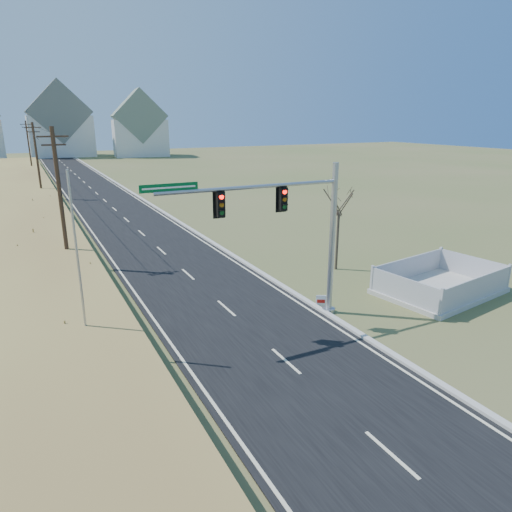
{
  "coord_description": "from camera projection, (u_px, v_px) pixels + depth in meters",
  "views": [
    {
      "loc": [
        -8.58,
        -16.03,
        9.49
      ],
      "look_at": [
        0.58,
        1.78,
        3.4
      ],
      "focal_mm": 32.0,
      "sensor_mm": 36.0,
      "label": 1
    }
  ],
  "objects": [
    {
      "name": "condo_ne",
      "position": [
        140.0,
        129.0,
        115.4
      ],
      "size": [
        14.12,
        10.51,
        16.52
      ],
      "rotation": [
        0.0,
        0.0,
        -0.1
      ],
      "color": "silver",
      "rests_on": "ground"
    },
    {
      "name": "utility_pole_near",
      "position": [
        60.0,
        197.0,
        28.71
      ],
      "size": [
        1.8,
        0.26,
        9.0
      ],
      "color": "#422D1E",
      "rests_on": "ground"
    },
    {
      "name": "condo_n",
      "position": [
        60.0,
        126.0,
        114.11
      ],
      "size": [
        15.27,
        10.2,
        18.54
      ],
      "color": "silver",
      "rests_on": "ground"
    },
    {
      "name": "bare_tree",
      "position": [
        339.0,
        200.0,
        28.5
      ],
      "size": [
        2.14,
        2.14,
        5.67
      ],
      "color": "#4C3F33",
      "rests_on": "ground"
    },
    {
      "name": "utility_pole_far",
      "position": [
        29.0,
        146.0,
        79.76
      ],
      "size": [
        1.8,
        0.26,
        9.0
      ],
      "color": "#422D1E",
      "rests_on": "ground"
    },
    {
      "name": "fence_enclosure",
      "position": [
        439.0,
        288.0,
        25.73
      ],
      "size": [
        7.35,
        5.54,
        1.55
      ],
      "rotation": [
        0.0,
        0.0,
        0.15
      ],
      "color": "#B7B5AD",
      "rests_on": "ground"
    },
    {
      "name": "open_sign",
      "position": [
        321.0,
        301.0,
        23.72
      ],
      "size": [
        0.47,
        0.31,
        0.64
      ],
      "rotation": [
        0.0,
        0.0,
        -0.53
      ],
      "color": "white",
      "rests_on": "ground"
    },
    {
      "name": "flagpole",
      "position": [
        81.0,
        286.0,
        18.23
      ],
      "size": [
        0.34,
        0.34,
        7.65
      ],
      "color": "#B7B5AD",
      "rests_on": "ground"
    },
    {
      "name": "curb",
      "position": [
        123.0,
        187.0,
        64.48
      ],
      "size": [
        0.3,
        180.0,
        0.18
      ],
      "primitive_type": "cube",
      "color": "#B2AFA8",
      "rests_on": "ground"
    },
    {
      "name": "utility_pole_mid",
      "position": [
        37.0,
        160.0,
        54.23
      ],
      "size": [
        1.8,
        0.26,
        9.0
      ],
      "color": "#422D1E",
      "rests_on": "ground"
    },
    {
      "name": "traffic_signal_mast",
      "position": [
        299.0,
        228.0,
        21.1
      ],
      "size": [
        9.44,
        0.64,
        7.51
      ],
      "rotation": [
        0.0,
        0.0,
        -0.02
      ],
      "color": "#9EA0A5",
      "rests_on": "ground"
    },
    {
      "name": "road",
      "position": [
        92.0,
        189.0,
        62.68
      ],
      "size": [
        8.0,
        180.0,
        0.06
      ],
      "primitive_type": "cube",
      "color": "black",
      "rests_on": "ground"
    },
    {
      "name": "ground",
      "position": [
        263.0,
        342.0,
        20.15
      ],
      "size": [
        260.0,
        260.0,
        0.0
      ],
      "primitive_type": "plane",
      "color": "#4D5C2D",
      "rests_on": "ground"
    }
  ]
}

